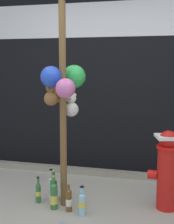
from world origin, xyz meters
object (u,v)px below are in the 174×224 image
Objects in this scene: bottle_3 at (82,203)px; bottle_5 at (54,196)px; fire_hydrant at (168,168)px; bottle_1 at (69,200)px; bottle_4 at (51,187)px; memorial_post at (63,72)px; bottle_0 at (64,187)px; bottle_6 at (54,190)px; bottle_2 at (38,192)px.

bottle_5 is at bearing 168.23° from bottle_3.
fire_hydrant reaches higher than bottle_1.
bottle_4 reaches higher than bottle_3.
memorial_post is 1.51m from fire_hydrant.
memorial_post is at bearing -27.02° from bottle_4.
bottle_0 is at bearing 82.16° from bottle_5.
memorial_post is 6.47× the size of bottle_0.
memorial_post is at bearing 68.45° from bottle_5.
bottle_6 is at bearing 111.45° from bottle_5.
memorial_post is 1.37m from bottle_2.
bottle_2 is 0.25m from bottle_5.
fire_hydrant reaches higher than bottle_0.
bottle_1 is (0.14, -0.25, -0.03)m from bottle_0.
bottle_3 is at bearing -39.50° from memorial_post.
bottle_5 is (-1.17, -0.32, -0.31)m from fire_hydrant.
bottle_6 is at bearing -173.30° from fire_hydrant.
memorial_post reaches higher than bottle_1.
bottle_4 is (-0.19, 0.09, -1.32)m from memorial_post.
bottle_0 is 1.08× the size of bottle_5.
memorial_post is 8.29× the size of bottle_3.
bottle_1 reaches higher than bottle_2.
bottle_5 is at bearing -164.81° from fire_hydrant.
bottle_1 is 0.17m from bottle_3.
bottle_4 is 0.96× the size of bottle_5.
bottle_6 is at bearing -53.81° from bottle_4.
bottle_3 is 0.85× the size of bottle_6.
bottle_4 is at bearing 53.47° from bottle_2.
bottle_0 is 1.33× the size of bottle_2.
bottle_3 is at bearing -31.04° from bottle_6.
bottle_5 is at bearing -63.51° from bottle_4.
bottle_4 is 0.10m from bottle_6.
bottle_5 is (0.23, -0.11, 0.02)m from bottle_2.
bottle_6 reaches higher than bottle_1.
bottle_3 is 0.56m from bottle_4.
bottle_0 reaches higher than bottle_4.
fire_hydrant is at bearing 4.19° from bottle_0.
bottle_1 is at bearing -5.13° from bottle_5.
bottle_0 is 0.24m from bottle_5.
bottle_2 is 0.82× the size of bottle_6.
bottle_1 is at bearing -37.87° from bottle_6.
memorial_post is at bearing -69.80° from bottle_0.
bottle_2 is 0.59m from bottle_3.
memorial_post is 8.64× the size of bottle_2.
bottle_1 is at bearing -17.44° from bottle_2.
memorial_post is 1.33m from bottle_5.
bottle_1 is 0.42m from bottle_2.
bottle_0 reaches higher than bottle_6.
bottle_1 is 0.17m from bottle_5.
bottle_4 reaches higher than bottle_1.
bottle_6 reaches higher than bottle_2.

